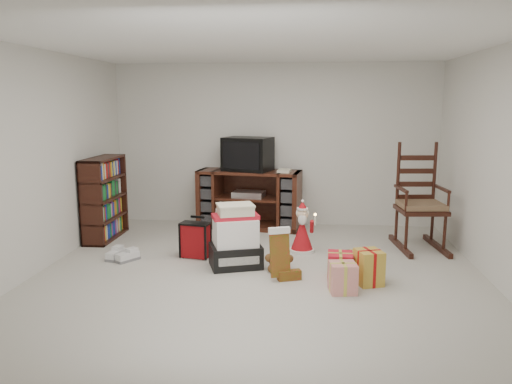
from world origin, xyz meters
TOP-DOWN VIEW (x-y plane):
  - room at (0.00, 0.00)m, footprint 5.01×5.01m
  - tv_stand at (-0.36, 2.19)m, footprint 1.61×0.75m
  - bookshelf at (-2.31, 1.36)m, footprint 0.31×0.94m
  - rocking_chair at (2.00, 1.36)m, footprint 0.68×1.01m
  - gift_pile at (-0.30, 0.31)m, footprint 0.69×0.59m
  - red_suitcase at (-0.85, 0.61)m, footprint 0.37×0.24m
  - stocking at (0.24, -0.07)m, footprint 0.30×0.21m
  - teddy_bear at (0.21, 0.25)m, footprint 0.25×0.22m
  - santa_figurine at (0.47, 0.98)m, footprint 0.33×0.31m
  - mrs_claus_figurine at (-0.61, 1.07)m, footprint 0.29×0.28m
  - sneaker_pair at (-1.73, 0.42)m, footprint 0.41×0.31m
  - gift_cluster at (0.99, -0.02)m, footprint 0.61×0.93m
  - crt_television at (-0.38, 2.18)m, footprint 0.80×0.67m

SIDE VIEW (x-z plane):
  - sneaker_pair at x=-1.73m, z-range 0.00..0.11m
  - gift_cluster at x=0.99m, z-range 0.00..0.28m
  - teddy_bear at x=0.21m, z-range -0.02..0.35m
  - red_suitcase at x=-0.85m, z-range -0.03..0.48m
  - mrs_claus_figurine at x=-0.61m, z-range -0.07..0.53m
  - santa_figurine at x=0.47m, z-range -0.08..0.59m
  - stocking at x=0.24m, z-range 0.00..0.59m
  - gift_pile at x=-0.30m, z-range -0.04..0.69m
  - tv_stand at x=-0.36m, z-range 0.00..0.89m
  - rocking_chair at x=2.00m, z-range -0.23..1.21m
  - bookshelf at x=-2.31m, z-range -0.02..1.13m
  - crt_television at x=-0.38m, z-range 0.88..1.39m
  - room at x=0.00m, z-range -0.01..2.51m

